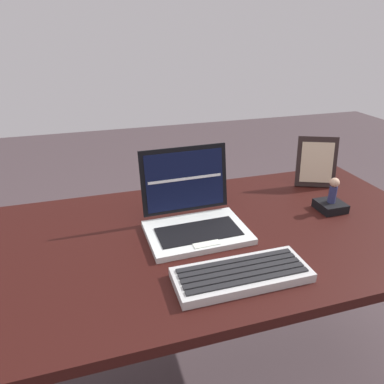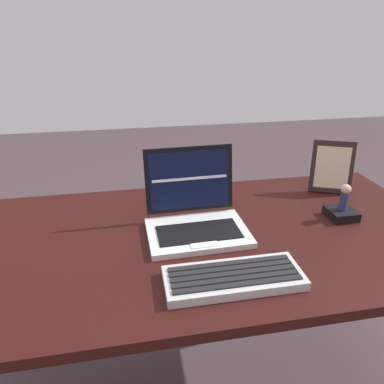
{
  "view_description": "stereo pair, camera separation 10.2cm",
  "coord_description": "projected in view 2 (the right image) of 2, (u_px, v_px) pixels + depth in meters",
  "views": [
    {
      "loc": [
        -0.33,
        -0.9,
        1.29
      ],
      "look_at": [
        -0.07,
        -0.01,
        0.86
      ],
      "focal_mm": 33.37,
      "sensor_mm": 36.0,
      "label": 1
    },
    {
      "loc": [
        -0.23,
        -0.92,
        1.29
      ],
      "look_at": [
        -0.07,
        -0.01,
        0.86
      ],
      "focal_mm": 33.37,
      "sensor_mm": 36.0,
      "label": 2
    }
  ],
  "objects": [
    {
      "name": "external_keyboard",
      "position": [
        232.0,
        278.0,
        0.89
      ],
      "size": [
        0.35,
        0.13,
        0.03
      ],
      "color": "#BCBCBB",
      "rests_on": "desk"
    },
    {
      "name": "figurine_stand",
      "position": [
        341.0,
        213.0,
        1.19
      ],
      "size": [
        0.09,
        0.09,
        0.03
      ],
      "primitive_type": "cube",
      "color": "black",
      "rests_on": "desk"
    },
    {
      "name": "laptop_front",
      "position": [
        195.0,
        215.0,
        1.11
      ],
      "size": [
        0.31,
        0.26,
        0.24
      ],
      "color": "silver",
      "rests_on": "desk"
    },
    {
      "name": "figurine",
      "position": [
        345.0,
        196.0,
        1.17
      ],
      "size": [
        0.03,
        0.03,
        0.09
      ],
      "color": "navy",
      "rests_on": "figurine_stand"
    },
    {
      "name": "desk",
      "position": [
        211.0,
        252.0,
        1.13
      ],
      "size": [
        1.5,
        0.76,
        0.71
      ],
      "color": "black",
      "rests_on": "ground"
    },
    {
      "name": "photo_frame",
      "position": [
        332.0,
        167.0,
        1.35
      ],
      "size": [
        0.16,
        0.11,
        0.2
      ],
      "color": "black",
      "rests_on": "desk"
    }
  ]
}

